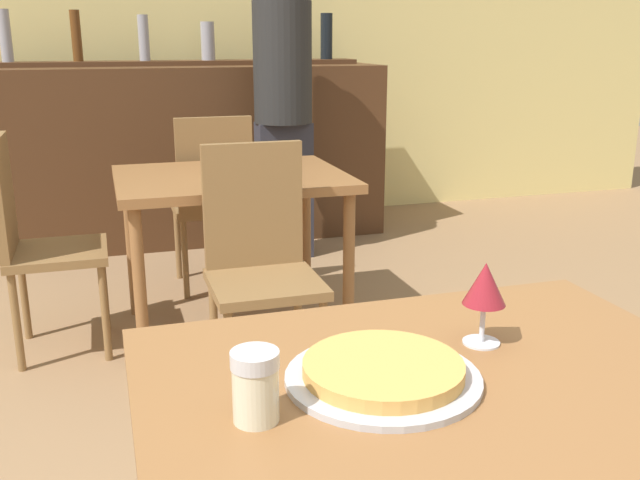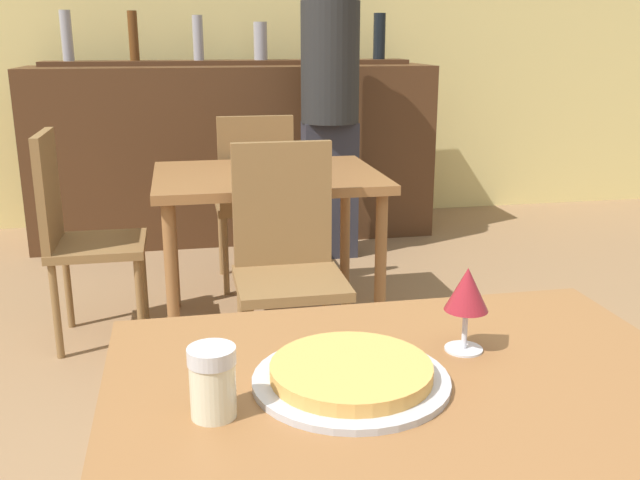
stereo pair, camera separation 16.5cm
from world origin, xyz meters
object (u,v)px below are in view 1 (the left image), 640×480
(chair_far_side_left, at_px, (34,233))
(cheese_shaker, at_px, (255,386))
(chair_far_side_front, at_px, (260,254))
(pizza_tray, at_px, (383,373))
(wine_glass, at_px, (485,286))
(person_standing, at_px, (283,103))
(chair_far_side_back, at_px, (213,194))

(chair_far_side_left, bearing_deg, cheese_shaker, -167.09)
(chair_far_side_front, bearing_deg, pizza_tray, -94.45)
(cheese_shaker, height_order, wine_glass, wine_glass)
(chair_far_side_left, bearing_deg, person_standing, -51.82)
(chair_far_side_front, distance_m, cheese_shaker, 1.62)
(chair_far_side_front, bearing_deg, person_standing, 72.50)
(cheese_shaker, bearing_deg, chair_far_side_front, 77.51)
(pizza_tray, xyz_separation_m, wine_glass, (0.23, 0.09, 0.10))
(person_standing, bearing_deg, chair_far_side_back, -135.63)
(chair_far_side_left, relative_size, wine_glass, 5.85)
(cheese_shaker, xyz_separation_m, wine_glass, (0.46, 0.15, 0.06))
(chair_far_side_front, relative_size, person_standing, 0.54)
(wine_glass, bearing_deg, chair_far_side_back, 92.68)
(chair_far_side_front, height_order, wine_glass, chair_far_side_front)
(chair_far_side_back, distance_m, person_standing, 0.82)
(cheese_shaker, xyz_separation_m, person_standing, (0.85, 3.16, 0.12))
(chair_far_side_back, bearing_deg, pizza_tray, 87.44)
(chair_far_side_front, bearing_deg, wine_glass, -85.21)
(chair_far_side_front, relative_size, pizza_tray, 2.83)
(chair_far_side_left, bearing_deg, pizza_tray, -160.86)
(pizza_tray, distance_m, person_standing, 3.17)
(chair_far_side_front, bearing_deg, chair_far_side_left, 146.21)
(chair_far_side_front, relative_size, chair_far_side_left, 1.00)
(chair_far_side_left, xyz_separation_m, pizza_tray, (0.71, -2.05, 0.24))
(chair_far_side_back, distance_m, chair_far_side_left, 1.00)
(pizza_tray, bearing_deg, wine_glass, 20.74)
(person_standing, bearing_deg, chair_far_side_front, -107.50)
(chair_far_side_back, height_order, chair_far_side_left, same)
(cheese_shaker, relative_size, person_standing, 0.07)
(pizza_tray, height_order, person_standing, person_standing)
(chair_far_side_left, distance_m, pizza_tray, 2.19)
(wine_glass, bearing_deg, chair_far_side_left, 115.74)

